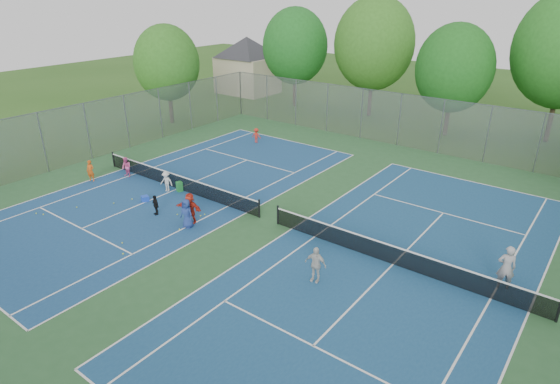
# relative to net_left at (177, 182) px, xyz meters

# --- Properties ---
(ground) EXTENTS (120.00, 120.00, 0.00)m
(ground) POSITION_rel_net_left_xyz_m (7.00, 0.00, -0.46)
(ground) COLOR #2B531A
(ground) RESTS_ON ground
(court_pad) EXTENTS (32.00, 32.00, 0.01)m
(court_pad) POSITION_rel_net_left_xyz_m (7.00, 0.00, -0.45)
(court_pad) COLOR #29582E
(court_pad) RESTS_ON ground
(court_left) EXTENTS (10.97, 23.77, 0.01)m
(court_left) POSITION_rel_net_left_xyz_m (0.00, 0.00, -0.44)
(court_left) COLOR navy
(court_left) RESTS_ON court_pad
(court_right) EXTENTS (10.97, 23.77, 0.01)m
(court_right) POSITION_rel_net_left_xyz_m (14.00, 0.00, -0.44)
(court_right) COLOR navy
(court_right) RESTS_ON court_pad
(net_left) EXTENTS (12.87, 0.10, 0.91)m
(net_left) POSITION_rel_net_left_xyz_m (0.00, 0.00, 0.00)
(net_left) COLOR black
(net_left) RESTS_ON ground
(net_right) EXTENTS (12.87, 0.10, 0.91)m
(net_right) POSITION_rel_net_left_xyz_m (14.00, 0.00, 0.00)
(net_right) COLOR black
(net_right) RESTS_ON ground
(fence_north) EXTENTS (32.00, 0.10, 4.00)m
(fence_north) POSITION_rel_net_left_xyz_m (7.00, 16.00, 1.54)
(fence_north) COLOR gray
(fence_north) RESTS_ON ground
(fence_west) EXTENTS (0.10, 32.00, 4.00)m
(fence_west) POSITION_rel_net_left_xyz_m (-9.00, 0.00, 1.54)
(fence_west) COLOR gray
(fence_west) RESTS_ON ground
(house) EXTENTS (11.03, 11.03, 7.30)m
(house) POSITION_rel_net_left_xyz_m (-15.00, 24.00, 3.76)
(house) COLOR #B7A88C
(house) RESTS_ON ground
(tree_nw) EXTENTS (6.40, 6.40, 9.58)m
(tree_nw) POSITION_rel_net_left_xyz_m (-7.00, 22.00, 5.44)
(tree_nw) COLOR #443326
(tree_nw) RESTS_ON ground
(tree_nl) EXTENTS (7.20, 7.20, 10.69)m
(tree_nl) POSITION_rel_net_left_xyz_m (1.00, 23.00, 6.09)
(tree_nl) COLOR #443326
(tree_nl) RESTS_ON ground
(tree_nc) EXTENTS (6.00, 6.00, 8.85)m
(tree_nc) POSITION_rel_net_left_xyz_m (9.00, 21.00, 4.94)
(tree_nc) COLOR #443326
(tree_nc) RESTS_ON ground
(tree_side_w) EXTENTS (5.60, 5.60, 8.47)m
(tree_side_w) POSITION_rel_net_left_xyz_m (-12.00, 10.00, 4.79)
(tree_side_w) COLOR #443326
(tree_side_w) RESTS_ON ground
(ball_crate) EXTENTS (0.48, 0.48, 0.32)m
(ball_crate) POSITION_rel_net_left_xyz_m (-0.14, -2.31, -0.29)
(ball_crate) COLOR blue
(ball_crate) RESTS_ON ground
(ball_hopper) EXTENTS (0.39, 0.39, 0.62)m
(ball_hopper) POSITION_rel_net_left_xyz_m (0.37, -0.18, -0.15)
(ball_hopper) COLOR green
(ball_hopper) RESTS_ON ground
(student_a) EXTENTS (0.59, 0.51, 1.37)m
(student_a) POSITION_rel_net_left_xyz_m (-5.28, -2.40, 0.23)
(student_a) COLOR #D45214
(student_a) RESTS_ON ground
(student_b) EXTENTS (0.64, 0.50, 1.31)m
(student_b) POSITION_rel_net_left_xyz_m (-4.11, -0.60, 0.20)
(student_b) COLOR #E15796
(student_b) RESTS_ON ground
(student_c) EXTENTS (0.90, 0.67, 1.24)m
(student_c) POSITION_rel_net_left_xyz_m (-0.26, -0.60, 0.16)
(student_c) COLOR silver
(student_c) RESTS_ON ground
(student_d) EXTENTS (0.70, 0.42, 1.12)m
(student_d) POSITION_rel_net_left_xyz_m (1.72, -3.04, 0.11)
(student_d) COLOR black
(student_d) RESTS_ON ground
(student_e) EXTENTS (0.77, 0.52, 1.54)m
(student_e) POSITION_rel_net_left_xyz_m (4.15, -3.02, 0.31)
(student_e) COLOR navy
(student_e) RESTS_ON ground
(student_f) EXTENTS (1.58, 0.74, 1.64)m
(student_f) POSITION_rel_net_left_xyz_m (3.89, -2.55, 0.36)
(student_f) COLOR red
(student_f) RESTS_ON ground
(child_far_baseline) EXTENTS (0.82, 0.57, 1.16)m
(child_far_baseline) POSITION_rel_net_left_xyz_m (-2.10, 9.98, 0.12)
(child_far_baseline) COLOR red
(child_far_baseline) RESTS_ON ground
(instructor) EXTENTS (0.83, 0.69, 1.95)m
(instructor) POSITION_rel_net_left_xyz_m (18.27, 1.05, 0.52)
(instructor) COLOR #99999C
(instructor) RESTS_ON ground
(teen_court_b) EXTENTS (0.99, 0.54, 1.60)m
(teen_court_b) POSITION_rel_net_left_xyz_m (11.92, -3.11, 0.35)
(teen_court_b) COLOR beige
(teen_court_b) RESTS_ON ground
(tennis_ball_0) EXTENTS (0.07, 0.07, 0.07)m
(tennis_ball_0) POSITION_rel_net_left_xyz_m (2.96, -1.79, -0.42)
(tennis_ball_0) COLOR #DDF338
(tennis_ball_0) RESTS_ON ground
(tennis_ball_1) EXTENTS (0.07, 0.07, 0.07)m
(tennis_ball_1) POSITION_rel_net_left_xyz_m (-0.89, -2.66, -0.42)
(tennis_ball_1) COLOR #D2EA36
(tennis_ball_1) RESTS_ON ground
(tennis_ball_2) EXTENTS (0.07, 0.07, 0.07)m
(tennis_ball_2) POSITION_rel_net_left_xyz_m (-3.04, -6.76, -0.42)
(tennis_ball_2) COLOR yellow
(tennis_ball_2) RESTS_ON ground
(tennis_ball_3) EXTENTS (0.07, 0.07, 0.07)m
(tennis_ball_3) POSITION_rel_net_left_xyz_m (-1.25, -3.63, -0.42)
(tennis_ball_3) COLOR #B6D932
(tennis_ball_3) RESTS_ON ground
(tennis_ball_4) EXTENTS (0.07, 0.07, 0.07)m
(tennis_ball_4) POSITION_rel_net_left_xyz_m (3.79, -6.66, -0.42)
(tennis_ball_4) COLOR #D6F138
(tennis_ball_4) RESTS_ON ground
(tennis_ball_5) EXTENTS (0.07, 0.07, 0.07)m
(tennis_ball_5) POSITION_rel_net_left_xyz_m (-3.47, -6.93, -0.42)
(tennis_ball_5) COLOR #C2DD33
(tennis_ball_5) RESTS_ON ground
(tennis_ball_6) EXTENTS (0.07, 0.07, 0.07)m
(tennis_ball_6) POSITION_rel_net_left_xyz_m (3.81, -1.80, -0.42)
(tennis_ball_6) COLOR yellow
(tennis_ball_6) RESTS_ON ground
(tennis_ball_7) EXTENTS (0.07, 0.07, 0.07)m
(tennis_ball_7) POSITION_rel_net_left_xyz_m (-2.43, -5.19, -0.42)
(tennis_ball_7) COLOR #AED531
(tennis_ball_7) RESTS_ON ground
(tennis_ball_8) EXTENTS (0.07, 0.07, 0.07)m
(tennis_ball_8) POSITION_rel_net_left_xyz_m (3.86, -1.54, -0.42)
(tennis_ball_8) COLOR #DCF238
(tennis_ball_8) RESTS_ON ground
(tennis_ball_9) EXTENTS (0.07, 0.07, 0.07)m
(tennis_ball_9) POSITION_rel_net_left_xyz_m (2.70, -2.44, -0.42)
(tennis_ball_9) COLOR #A9C82E
(tennis_ball_9) RESTS_ON ground
(tennis_ball_10) EXTENTS (0.07, 0.07, 0.07)m
(tennis_ball_10) POSITION_rel_net_left_xyz_m (2.92, -6.07, -0.42)
(tennis_ball_10) COLOR #C9DC33
(tennis_ball_10) RESTS_ON ground
(tennis_ball_11) EXTENTS (0.07, 0.07, 0.07)m
(tennis_ball_11) POSITION_rel_net_left_xyz_m (4.06, -3.51, -0.42)
(tennis_ball_11) COLOR yellow
(tennis_ball_11) RESTS_ON ground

